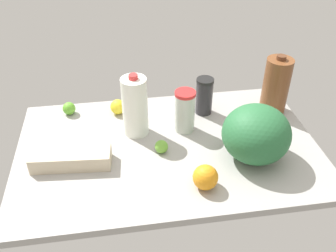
{
  "coord_description": "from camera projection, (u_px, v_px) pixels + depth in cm",
  "views": [
    {
      "loc": [
        -17.85,
        -115.66,
        97.72
      ],
      "look_at": [
        0.0,
        0.0,
        13.0
      ],
      "focal_mm": 40.0,
      "sensor_mm": 36.0,
      "label": 1
    }
  ],
  "objects": [
    {
      "name": "egg_carton",
      "position": [
        71.0,
        158.0,
        1.4
      ],
      "size": [
        30.23,
        12.54,
        6.15
      ],
      "primitive_type": "cube",
      "rotation": [
        0.0,
        0.0,
        -0.09
      ],
      "color": "beige",
      "rests_on": "countertop"
    },
    {
      "name": "milk_jug",
      "position": [
        135.0,
        106.0,
        1.51
      ],
      "size": [
        10.37,
        10.37,
        27.12
      ],
      "color": "white",
      "rests_on": "countertop"
    },
    {
      "name": "countertop",
      "position": [
        168.0,
        149.0,
        1.51
      ],
      "size": [
        120.0,
        76.0,
        3.0
      ],
      "primitive_type": "cube",
      "color": "#A09E99",
      "rests_on": "ground"
    },
    {
      "name": "chocolate_milk_jug",
      "position": [
        276.0,
        86.0,
        1.64
      ],
      "size": [
        11.48,
        11.48,
        27.29
      ],
      "color": "brown",
      "rests_on": "countertop"
    },
    {
      "name": "shaker_bottle",
      "position": [
        204.0,
        96.0,
        1.65
      ],
      "size": [
        7.65,
        7.65,
        16.99
      ],
      "color": "#29282C",
      "rests_on": "countertop"
    },
    {
      "name": "lime_far_back",
      "position": [
        69.0,
        108.0,
        1.68
      ],
      "size": [
        5.68,
        5.68,
        5.68
      ],
      "primitive_type": "sphere",
      "color": "#5EAD2E",
      "rests_on": "countertop"
    },
    {
      "name": "lime_near_front",
      "position": [
        161.0,
        147.0,
        1.46
      ],
      "size": [
        5.22,
        5.22,
        5.22
      ],
      "primitive_type": "sphere",
      "color": "#6AAB37",
      "rests_on": "countertop"
    },
    {
      "name": "tumbler_cup",
      "position": [
        185.0,
        111.0,
        1.54
      ],
      "size": [
        8.59,
        8.59,
        18.4
      ],
      "color": "beige",
      "rests_on": "countertop"
    },
    {
      "name": "watermelon",
      "position": [
        256.0,
        134.0,
        1.39
      ],
      "size": [
        25.64,
        25.64,
        21.88
      ],
      "primitive_type": "ellipsoid",
      "color": "#29683A",
      "rests_on": "countertop"
    },
    {
      "name": "lemon_loose",
      "position": [
        118.0,
        107.0,
        1.68
      ],
      "size": [
        6.72,
        6.72,
        6.72
      ],
      "primitive_type": "sphere",
      "color": "yellow",
      "rests_on": "countertop"
    },
    {
      "name": "orange_by_jug",
      "position": [
        205.0,
        177.0,
        1.29
      ],
      "size": [
        8.97,
        8.97,
        8.97
      ],
      "primitive_type": "sphere",
      "color": "orange",
      "rests_on": "countertop"
    }
  ]
}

